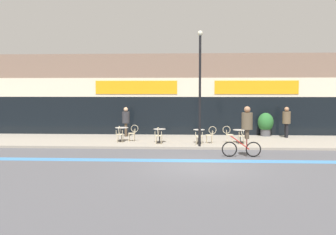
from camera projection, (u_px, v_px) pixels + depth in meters
name	position (u px, v px, depth m)	size (l,w,h in m)	color
ground_plane	(200.00, 167.00, 14.92)	(120.00, 120.00, 0.00)	#4C4C51
sidewalk_slab	(196.00, 141.00, 22.14)	(40.00, 5.50, 0.12)	gray
storefront_facade	(195.00, 95.00, 26.66)	(40.00, 4.06, 5.24)	#7F6656
bike_lane_stripe	(199.00, 161.00, 16.29)	(36.00, 0.70, 0.01)	#3D7AB7
bistro_table_0	(122.00, 131.00, 21.75)	(0.74, 0.74, 0.76)	black
bistro_table_1	(160.00, 133.00, 21.12)	(0.66, 0.66, 0.74)	black
bistro_table_2	(199.00, 134.00, 20.86)	(0.61, 0.61, 0.73)	black
bistro_table_3	(240.00, 133.00, 21.00)	(0.75, 0.75, 0.70)	black
cafe_chair_0_near	(120.00, 133.00, 21.13)	(0.42, 0.59, 0.90)	beige
cafe_chair_0_side	(133.00, 132.00, 21.72)	(0.58, 0.41, 0.90)	beige
cafe_chair_1_near	(159.00, 134.00, 20.50)	(0.44, 0.59, 0.90)	beige
cafe_chair_2_near	(199.00, 135.00, 20.23)	(0.44, 0.59, 0.90)	beige
cafe_chair_2_side	(211.00, 134.00, 20.83)	(0.59, 0.42, 0.90)	beige
cafe_chair_3_near	(242.00, 134.00, 20.38)	(0.45, 0.60, 0.90)	beige
cafe_chair_3_side	(228.00, 133.00, 21.04)	(0.59, 0.43, 0.90)	beige
planter_pot	(266.00, 123.00, 24.14)	(0.96, 0.96, 1.43)	#4C4C51
lamp_post	(200.00, 81.00, 19.47)	(0.26, 0.26, 5.74)	black
cyclist_0	(246.00, 127.00, 17.15)	(1.72, 0.50, 2.23)	black
pedestrian_near_end	(126.00, 119.00, 23.92)	(0.51, 0.51, 1.78)	#4C3D2D
pedestrian_far_end	(287.00, 119.00, 23.31)	(0.53, 0.53, 1.83)	black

